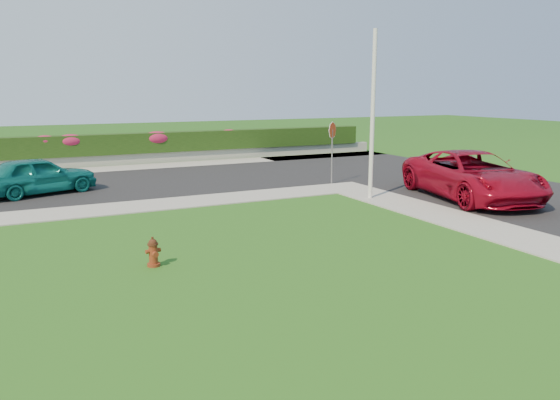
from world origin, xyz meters
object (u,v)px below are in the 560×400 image
suv_red (472,175)px  stop_sign (332,138)px  utility_pole (373,116)px  fire_hydrant (153,252)px  sedan_teal (38,175)px

suv_red → stop_sign: size_ratio=2.35×
suv_red → utility_pole: (-3.27, 1.81, 2.17)m
fire_hydrant → stop_sign: 12.54m
fire_hydrant → stop_sign: stop_sign is taller
suv_red → sedan_teal: bearing=163.3°
fire_hydrant → utility_pole: 10.61m
suv_red → stop_sign: bearing=131.4°
fire_hydrant → sedan_teal: bearing=92.9°
sedan_teal → utility_pole: bearing=-138.4°
suv_red → sedan_teal: 16.57m
utility_pole → stop_sign: bearing=83.4°
sedan_teal → suv_red: bearing=-138.3°
suv_red → stop_sign: 6.08m
stop_sign → sedan_teal: bearing=154.2°
fire_hydrant → utility_pole: size_ratio=0.11×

